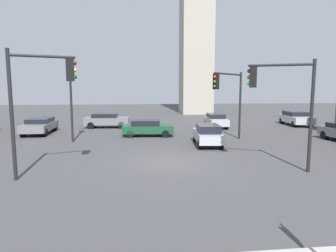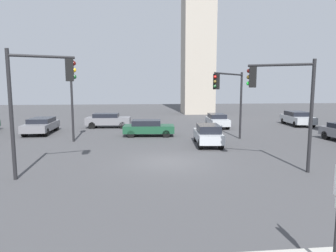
# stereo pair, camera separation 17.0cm
# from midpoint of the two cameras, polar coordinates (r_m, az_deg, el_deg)

# --- Properties ---
(ground_plane) EXTENTS (107.30, 107.30, 0.00)m
(ground_plane) POSITION_cam_midpoint_polar(r_m,az_deg,el_deg) (16.14, -0.24, -6.83)
(ground_plane) COLOR #424244
(traffic_light_0) EXTENTS (2.66, 1.09, 5.56)m
(traffic_light_0) POSITION_cam_midpoint_polar(r_m,az_deg,el_deg) (14.14, -23.43, 6.51)
(traffic_light_0) COLOR black
(traffic_light_0) RESTS_ON ground_plane
(traffic_light_1) EXTENTS (0.46, 0.47, 5.88)m
(traffic_light_1) POSITION_cam_midpoint_polar(r_m,az_deg,el_deg) (22.64, -18.28, 7.27)
(traffic_light_1) COLOR black
(traffic_light_1) RESTS_ON ground_plane
(traffic_light_2) EXTENTS (2.72, 1.50, 5.24)m
(traffic_light_2) POSITION_cam_midpoint_polar(r_m,az_deg,el_deg) (15.14, 20.58, 5.98)
(traffic_light_2) COLOR black
(traffic_light_2) RESTS_ON ground_plane
(traffic_light_3) EXTENTS (3.05, 3.29, 5.08)m
(traffic_light_3) POSITION_cam_midpoint_polar(r_m,az_deg,el_deg) (21.67, 11.34, 6.58)
(traffic_light_3) COLOR black
(traffic_light_3) RESTS_ON ground_plane
(car_0) EXTENTS (1.92, 4.17, 1.34)m
(car_0) POSITION_cam_midpoint_polar(r_m,az_deg,el_deg) (29.91, 8.97, 1.12)
(car_0) COLOR #ADB2B7
(car_0) RESTS_ON ground_plane
(car_1) EXTENTS (2.04, 4.80, 1.32)m
(car_1) POSITION_cam_midpoint_polar(r_m,az_deg,el_deg) (27.89, -23.41, 0.15)
(car_1) COLOR slate
(car_1) RESTS_ON ground_plane
(car_2) EXTENTS (2.37, 4.56, 1.43)m
(car_2) POSITION_cam_midpoint_polar(r_m,az_deg,el_deg) (33.92, 23.04, 1.42)
(car_2) COLOR #ADB2B7
(car_2) RESTS_ON ground_plane
(car_3) EXTENTS (4.18, 2.03, 1.31)m
(car_3) POSITION_cam_midpoint_polar(r_m,az_deg,el_deg) (24.36, -4.14, -0.30)
(car_3) COLOR #19472D
(car_3) RESTS_ON ground_plane
(car_7) EXTENTS (1.94, 4.09, 1.44)m
(car_7) POSITION_cam_midpoint_polar(r_m,az_deg,el_deg) (20.67, 7.34, -1.57)
(car_7) COLOR #ADB2B7
(car_7) RESTS_ON ground_plane
(car_8) EXTENTS (4.36, 2.01, 1.40)m
(car_8) POSITION_cam_midpoint_polar(r_m,az_deg,el_deg) (29.91, -11.77, 1.13)
(car_8) COLOR slate
(car_8) RESTS_ON ground_plane
(skyline_tower) EXTENTS (4.47, 4.47, 31.15)m
(skyline_tower) POSITION_cam_midpoint_polar(r_m,az_deg,el_deg) (46.76, 5.38, 21.81)
(skyline_tower) COLOR #A89E8E
(skyline_tower) RESTS_ON ground_plane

